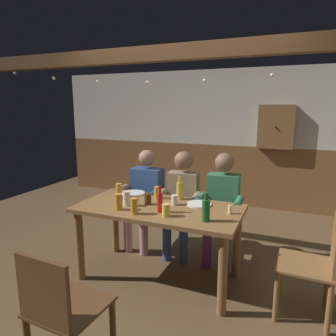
% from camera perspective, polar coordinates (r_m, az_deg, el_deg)
% --- Properties ---
extents(ground_plane, '(7.61, 7.61, 0.00)m').
position_cam_1_polar(ground_plane, '(3.32, -2.20, -20.05)').
color(ground_plane, brown).
extents(back_wall_upper, '(6.35, 0.12, 1.29)m').
position_cam_1_polar(back_wall_upper, '(5.53, 10.27, 10.89)').
color(back_wall_upper, beige).
extents(back_wall_wainscot, '(6.35, 0.12, 1.06)m').
position_cam_1_polar(back_wall_wainscot, '(5.65, 9.86, -1.09)').
color(back_wall_wainscot, brown).
rests_on(back_wall_wainscot, ground_plane).
extents(ceiling_beam, '(5.71, 0.14, 0.16)m').
position_cam_1_polar(ceiling_beam, '(3.38, 1.64, 20.55)').
color(ceiling_beam, brown).
extents(dining_table, '(1.61, 0.82, 0.76)m').
position_cam_1_polar(dining_table, '(3.10, -1.69, -9.20)').
color(dining_table, brown).
rests_on(dining_table, ground_plane).
extents(person_0, '(0.53, 0.51, 1.20)m').
position_cam_1_polar(person_0, '(3.84, -4.33, -4.80)').
color(person_0, '#2D4C84').
rests_on(person_0, ground_plane).
extents(person_1, '(0.52, 0.51, 1.21)m').
position_cam_1_polar(person_1, '(3.64, 2.50, -5.58)').
color(person_1, '#997F60').
rests_on(person_1, ground_plane).
extents(person_2, '(0.50, 0.50, 1.22)m').
position_cam_1_polar(person_2, '(3.52, 9.89, -6.35)').
color(person_2, '#33724C').
rests_on(person_2, ground_plane).
extents(chair_empty_near_right, '(0.47, 0.47, 0.88)m').
position_cam_1_polar(chair_empty_near_right, '(2.23, -19.22, -23.54)').
color(chair_empty_near_right, brown).
rests_on(chair_empty_near_right, ground_plane).
extents(chair_empty_near_left, '(0.46, 0.46, 0.88)m').
position_cam_1_polar(chair_empty_near_left, '(2.87, 25.71, -15.67)').
color(chair_empty_near_left, brown).
rests_on(chair_empty_near_left, ground_plane).
extents(table_candle, '(0.04, 0.04, 0.08)m').
position_cam_1_polar(table_candle, '(2.90, 11.37, -7.54)').
color(table_candle, '#F9E08C').
rests_on(table_candle, dining_table).
extents(plate_0, '(0.25, 0.25, 0.01)m').
position_cam_1_polar(plate_0, '(3.51, -6.36, -4.63)').
color(plate_0, white).
rests_on(plate_0, dining_table).
extents(plate_1, '(0.25, 0.25, 0.01)m').
position_cam_1_polar(plate_1, '(3.12, 5.74, -6.65)').
color(plate_1, white).
rests_on(plate_1, dining_table).
extents(bottle_0, '(0.07, 0.07, 0.25)m').
position_cam_1_polar(bottle_0, '(3.27, 2.20, -4.08)').
color(bottle_0, gold).
rests_on(bottle_0, dining_table).
extents(bottle_1, '(0.05, 0.05, 0.25)m').
position_cam_1_polar(bottle_1, '(2.87, -1.49, -6.27)').
color(bottle_1, red).
rests_on(bottle_1, dining_table).
extents(bottle_2, '(0.07, 0.07, 0.25)m').
position_cam_1_polar(bottle_2, '(2.67, 7.03, -7.65)').
color(bottle_2, '#195923').
rests_on(bottle_2, dining_table).
extents(pint_glass_0, '(0.07, 0.07, 0.15)m').
position_cam_1_polar(pint_glass_0, '(2.98, -9.13, -6.20)').
color(pint_glass_0, gold).
rests_on(pint_glass_0, dining_table).
extents(pint_glass_1, '(0.07, 0.07, 0.11)m').
position_cam_1_polar(pint_glass_1, '(3.11, -3.75, -5.73)').
color(pint_glass_1, '#4C2D19').
rests_on(pint_glass_1, dining_table).
extents(pint_glass_2, '(0.07, 0.07, 0.15)m').
position_cam_1_polar(pint_glass_2, '(3.09, -7.66, -5.63)').
color(pint_glass_2, white).
rests_on(pint_glass_2, dining_table).
extents(pint_glass_3, '(0.06, 0.06, 0.13)m').
position_cam_1_polar(pint_glass_3, '(3.31, -2.04, -4.53)').
color(pint_glass_3, gold).
rests_on(pint_glass_3, dining_table).
extents(pint_glass_4, '(0.07, 0.07, 0.15)m').
position_cam_1_polar(pint_glass_4, '(3.37, -9.05, -4.14)').
color(pint_glass_4, gold).
rests_on(pint_glass_4, dining_table).
extents(pint_glass_5, '(0.07, 0.07, 0.11)m').
position_cam_1_polar(pint_glass_5, '(2.78, -0.36, -7.77)').
color(pint_glass_5, '#E5C64C').
rests_on(pint_glass_5, dining_table).
extents(pint_glass_6, '(0.07, 0.07, 0.15)m').
position_cam_1_polar(pint_glass_6, '(2.85, -6.25, -7.00)').
color(pint_glass_6, gold).
rests_on(pint_glass_6, dining_table).
extents(pint_glass_7, '(0.07, 0.07, 0.10)m').
position_cam_1_polar(pint_glass_7, '(3.10, 1.22, -5.91)').
color(pint_glass_7, white).
rests_on(pint_glass_7, dining_table).
extents(wall_dart_cabinet, '(0.56, 0.15, 0.70)m').
position_cam_1_polar(wall_dart_cabinet, '(5.28, 19.29, 7.17)').
color(wall_dart_cabinet, brown).
extents(string_lights, '(4.48, 0.04, 0.21)m').
position_cam_1_polar(string_lights, '(3.31, 1.29, 16.90)').
color(string_lights, '#F9EAB2').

